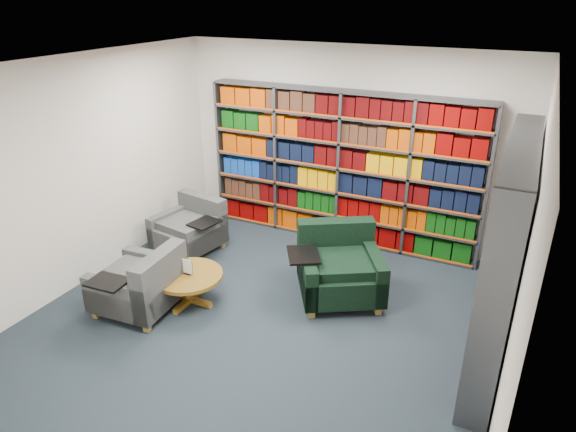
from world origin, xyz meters
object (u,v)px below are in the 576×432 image
at_px(chair_teal_left, 192,229).
at_px(coffee_table, 188,280).
at_px(chair_teal_front, 143,286).
at_px(chair_green_right, 338,268).

relative_size(chair_teal_left, coffee_table, 1.26).
xyz_separation_m(chair_teal_left, coffee_table, (0.80, -1.20, 0.01)).
height_order(chair_teal_left, coffee_table, chair_teal_left).
distance_m(chair_teal_left, chair_teal_front, 1.61).
relative_size(chair_green_right, chair_teal_front, 1.25).
height_order(chair_teal_left, chair_teal_front, chair_teal_front).
height_order(chair_teal_front, coffee_table, chair_teal_front).
xyz_separation_m(chair_teal_front, coffee_table, (0.38, 0.35, -0.00)).
height_order(chair_green_right, coffee_table, chair_green_right).
relative_size(chair_green_right, coffee_table, 1.58).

